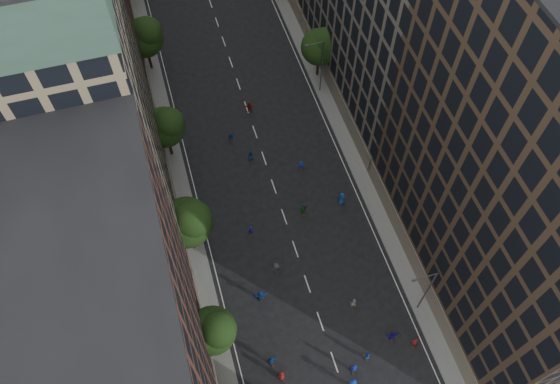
# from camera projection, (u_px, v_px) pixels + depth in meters

# --- Properties ---
(ground) EXTENTS (240.00, 240.00, 0.00)m
(ground) POSITION_uv_depth(u_px,v_px,m) (256.00, 135.00, 72.03)
(ground) COLOR black
(ground) RESTS_ON ground
(sidewalk_left) EXTENTS (4.00, 105.00, 0.15)m
(sidewalk_left) POSITION_uv_depth(u_px,v_px,m) (156.00, 112.00, 73.99)
(sidewalk_left) COLOR slate
(sidewalk_left) RESTS_ON ground
(sidewalk_right) EXTENTS (4.00, 105.00, 0.15)m
(sidewalk_right) POSITION_uv_depth(u_px,v_px,m) (323.00, 76.00, 77.64)
(sidewalk_right) COLOR slate
(sidewalk_right) RESTS_ON ground
(bldg_left_a) EXTENTS (14.00, 22.00, 30.00)m
(bldg_left_a) POSITION_uv_depth(u_px,v_px,m) (107.00, 355.00, 41.57)
(bldg_left_a) COLOR brown
(bldg_left_a) RESTS_ON ground
(bldg_left_b) EXTENTS (14.00, 26.00, 34.00)m
(bldg_left_b) POSITION_uv_depth(u_px,v_px,m) (72.00, 108.00, 52.22)
(bldg_left_b) COLOR #8F7B5D
(bldg_left_b) RESTS_ON ground
(bldg_right_a) EXTENTS (14.00, 30.00, 36.00)m
(bldg_right_a) POSITION_uv_depth(u_px,v_px,m) (537.00, 174.00, 46.87)
(bldg_right_a) COLOR #433224
(bldg_right_a) RESTS_ON ground
(tree_left_1) EXTENTS (4.80, 4.80, 8.21)m
(tree_left_1) POSITION_uv_depth(u_px,v_px,m) (214.00, 330.00, 52.23)
(tree_left_1) COLOR black
(tree_left_1) RESTS_ON ground
(tree_left_2) EXTENTS (5.60, 5.60, 9.45)m
(tree_left_2) POSITION_uv_depth(u_px,v_px,m) (188.00, 221.00, 57.71)
(tree_left_2) COLOR black
(tree_left_2) RESTS_ON ground
(tree_left_3) EXTENTS (5.00, 5.00, 8.58)m
(tree_left_3) POSITION_uv_depth(u_px,v_px,m) (166.00, 126.00, 65.37)
(tree_left_3) COLOR black
(tree_left_3) RESTS_ON ground
(tree_left_4) EXTENTS (5.40, 5.40, 9.08)m
(tree_left_4) POSITION_uv_depth(u_px,v_px,m) (145.00, 36.00, 73.35)
(tree_left_4) COLOR black
(tree_left_4) RESTS_ON ground
(tree_right_a) EXTENTS (5.00, 5.00, 8.39)m
(tree_right_a) POSITION_uv_depth(u_px,v_px,m) (321.00, 45.00, 73.04)
(tree_right_a) COLOR black
(tree_right_a) RESTS_ON ground
(streetlamp_near) EXTENTS (2.64, 0.22, 9.06)m
(streetlamp_near) POSITION_uv_depth(u_px,v_px,m) (426.00, 290.00, 54.85)
(streetlamp_near) COLOR #595B60
(streetlamp_near) RESTS_ON ground
(streetlamp_far) EXTENTS (2.64, 0.22, 9.06)m
(streetlamp_far) POSITION_uv_depth(u_px,v_px,m) (320.00, 64.00, 71.81)
(streetlamp_far) COLOR #595B60
(streetlamp_far) RESTS_ON ground
(skater_1) EXTENTS (0.78, 0.59, 1.92)m
(skater_1) POSITION_uv_depth(u_px,v_px,m) (354.00, 368.00, 54.82)
(skater_1) COLOR #152AB1
(skater_1) RESTS_ON ground
(skater_2) EXTENTS (0.79, 0.63, 1.60)m
(skater_2) POSITION_uv_depth(u_px,v_px,m) (366.00, 356.00, 55.63)
(skater_2) COLOR #1442A7
(skater_2) RESTS_ON ground
(skater_3) EXTENTS (1.40, 1.06, 1.92)m
(skater_3) POSITION_uv_depth(u_px,v_px,m) (352.00, 384.00, 53.99)
(skater_3) COLOR #1634B7
(skater_3) RESTS_ON ground
(skater_4) EXTENTS (1.13, 0.60, 1.84)m
(skater_4) POSITION_uv_depth(u_px,v_px,m) (272.00, 361.00, 55.25)
(skater_4) COLOR #123D93
(skater_4) RESTS_ON ground
(skater_5) EXTENTS (1.55, 0.61, 1.63)m
(skater_5) POSITION_uv_depth(u_px,v_px,m) (392.00, 336.00, 56.74)
(skater_5) COLOR #19129A
(skater_5) RESTS_ON ground
(skater_6) EXTENTS (0.91, 0.74, 1.61)m
(skater_6) POSITION_uv_depth(u_px,v_px,m) (282.00, 376.00, 54.57)
(skater_6) COLOR maroon
(skater_6) RESTS_ON ground
(skater_7) EXTENTS (0.66, 0.54, 1.57)m
(skater_7) POSITION_uv_depth(u_px,v_px,m) (415.00, 342.00, 56.40)
(skater_7) COLOR #A31B1F
(skater_7) RESTS_ON ground
(skater_8) EXTENTS (0.88, 0.78, 1.49)m
(skater_8) POSITION_uv_depth(u_px,v_px,m) (353.00, 303.00, 58.75)
(skater_8) COLOR beige
(skater_8) RESTS_ON ground
(skater_9) EXTENTS (1.05, 0.65, 1.57)m
(skater_9) POSITION_uv_depth(u_px,v_px,m) (276.00, 268.00, 60.91)
(skater_9) COLOR #3D3E42
(skater_9) RESTS_ON ground
(skater_10) EXTENTS (1.12, 0.48, 1.91)m
(skater_10) POSITION_uv_depth(u_px,v_px,m) (303.00, 209.00, 64.77)
(skater_10) COLOR #1C6024
(skater_10) RESTS_ON ground
(skater_11) EXTENTS (1.71, 0.67, 1.80)m
(skater_11) POSITION_uv_depth(u_px,v_px,m) (260.00, 296.00, 59.01)
(skater_11) COLOR #13429E
(skater_11) RESTS_ON ground
(skater_12) EXTENTS (1.00, 0.72, 1.92)m
(skater_12) POSITION_uv_depth(u_px,v_px,m) (342.00, 199.00, 65.59)
(skater_12) COLOR #13439C
(skater_12) RESTS_ON ground
(skater_13) EXTENTS (0.64, 0.50, 1.54)m
(skater_13) POSITION_uv_depth(u_px,v_px,m) (251.00, 230.00, 63.47)
(skater_13) COLOR #161AB3
(skater_13) RESTS_ON ground
(skater_14) EXTENTS (0.91, 0.77, 1.66)m
(skater_14) POSITION_uv_depth(u_px,v_px,m) (250.00, 156.00, 69.11)
(skater_14) COLOR #123896
(skater_14) RESTS_ON ground
(skater_15) EXTENTS (1.12, 0.83, 1.55)m
(skater_15) POSITION_uv_depth(u_px,v_px,m) (301.00, 166.00, 68.38)
(skater_15) COLOR #122C97
(skater_15) RESTS_ON ground
(skater_16) EXTENTS (0.96, 0.43, 1.61)m
(skater_16) POSITION_uv_depth(u_px,v_px,m) (231.00, 138.00, 70.76)
(skater_16) COLOR #124697
(skater_16) RESTS_ON ground
(skater_17) EXTENTS (1.62, 0.75, 1.68)m
(skater_17) POSITION_uv_depth(u_px,v_px,m) (250.00, 107.00, 73.50)
(skater_17) COLOR maroon
(skater_17) RESTS_ON ground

